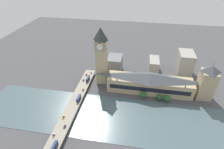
{
  "coord_description": "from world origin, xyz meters",
  "views": [
    {
      "loc": [
        -167.4,
        8.74,
        145.65
      ],
      "look_at": [
        18.36,
        40.72,
        17.22
      ],
      "focal_mm": 28.0,
      "sensor_mm": 36.0,
      "label": 1
    }
  ],
  "objects_px": {
    "parliament_hall": "(149,83)",
    "car_southbound_lead": "(91,73)",
    "car_northbound_tail": "(65,126)",
    "car_southbound_tail": "(86,75)",
    "double_decker_bus_mid": "(79,98)",
    "road_bridge": "(71,109)",
    "car_southbound_mid": "(54,135)",
    "clock_tower": "(101,55)",
    "car_southbound_extra": "(83,80)",
    "double_decker_bus_rear": "(88,79)",
    "victoria_tower": "(207,82)",
    "car_northbound_mid": "(63,117)",
    "car_northbound_lead": "(83,90)",
    "double_decker_bus_lead": "(54,147)"
  },
  "relations": [
    {
      "from": "parliament_hall",
      "to": "car_southbound_lead",
      "type": "bearing_deg",
      "value": 76.38
    },
    {
      "from": "car_northbound_tail",
      "to": "car_southbound_tail",
      "type": "relative_size",
      "value": 1.11
    },
    {
      "from": "parliament_hall",
      "to": "double_decker_bus_mid",
      "type": "distance_m",
      "value": 89.62
    },
    {
      "from": "road_bridge",
      "to": "car_southbound_mid",
      "type": "height_order",
      "value": "car_southbound_mid"
    },
    {
      "from": "clock_tower",
      "to": "car_northbound_tail",
      "type": "height_order",
      "value": "clock_tower"
    },
    {
      "from": "car_southbound_mid",
      "to": "car_southbound_extra",
      "type": "relative_size",
      "value": 0.95
    },
    {
      "from": "double_decker_bus_mid",
      "to": "car_southbound_lead",
      "type": "relative_size",
      "value": 2.31
    },
    {
      "from": "parliament_hall",
      "to": "double_decker_bus_rear",
      "type": "relative_size",
      "value": 9.0
    },
    {
      "from": "parliament_hall",
      "to": "car_northbound_tail",
      "type": "xyz_separation_m",
      "value": [
        -77.2,
        82.31,
        -7.68
      ]
    },
    {
      "from": "victoria_tower",
      "to": "car_southbound_mid",
      "type": "distance_m",
      "value": 178.93
    },
    {
      "from": "road_bridge",
      "to": "car_southbound_mid",
      "type": "xyz_separation_m",
      "value": [
        -36.38,
        3.63,
        1.59
      ]
    },
    {
      "from": "parliament_hall",
      "to": "car_southbound_mid",
      "type": "distance_m",
      "value": 125.87
    },
    {
      "from": "victoria_tower",
      "to": "car_northbound_mid",
      "type": "distance_m",
      "value": 168.43
    },
    {
      "from": "double_decker_bus_mid",
      "to": "car_southbound_lead",
      "type": "distance_m",
      "value": 56.61
    },
    {
      "from": "road_bridge",
      "to": "car_southbound_mid",
      "type": "bearing_deg",
      "value": 174.31
    },
    {
      "from": "car_northbound_lead",
      "to": "car_southbound_mid",
      "type": "distance_m",
      "value": 70.32
    },
    {
      "from": "car_southbound_extra",
      "to": "car_northbound_mid",
      "type": "bearing_deg",
      "value": 179.45
    },
    {
      "from": "car_southbound_lead",
      "to": "victoria_tower",
      "type": "bearing_deg",
      "value": -97.65
    },
    {
      "from": "car_northbound_mid",
      "to": "car_southbound_extra",
      "type": "height_order",
      "value": "same"
    },
    {
      "from": "double_decker_bus_rear",
      "to": "car_northbound_mid",
      "type": "distance_m",
      "value": 68.97
    },
    {
      "from": "road_bridge",
      "to": "car_southbound_tail",
      "type": "distance_m",
      "value": 66.87
    },
    {
      "from": "victoria_tower",
      "to": "car_northbound_mid",
      "type": "xyz_separation_m",
      "value": [
        -65.99,
        154.05,
        -16.83
      ]
    },
    {
      "from": "double_decker_bus_rear",
      "to": "car_southbound_mid",
      "type": "relative_size",
      "value": 2.71
    },
    {
      "from": "clock_tower",
      "to": "car_southbound_mid",
      "type": "relative_size",
      "value": 17.86
    },
    {
      "from": "car_northbound_mid",
      "to": "car_southbound_extra",
      "type": "relative_size",
      "value": 1.02
    },
    {
      "from": "double_decker_bus_rear",
      "to": "car_southbound_lead",
      "type": "distance_m",
      "value": 17.33
    },
    {
      "from": "car_northbound_mid",
      "to": "double_decker_bus_mid",
      "type": "bearing_deg",
      "value": -13.19
    },
    {
      "from": "parliament_hall",
      "to": "victoria_tower",
      "type": "bearing_deg",
      "value": -89.95
    },
    {
      "from": "road_bridge",
      "to": "car_southbound_extra",
      "type": "xyz_separation_m",
      "value": [
        53.4,
        2.77,
        1.6
      ]
    },
    {
      "from": "car_northbound_mid",
      "to": "car_southbound_tail",
      "type": "distance_m",
      "value": 80.12
    },
    {
      "from": "parliament_hall",
      "to": "car_northbound_tail",
      "type": "relative_size",
      "value": 24.11
    },
    {
      "from": "car_northbound_tail",
      "to": "car_southbound_extra",
      "type": "height_order",
      "value": "car_northbound_tail"
    },
    {
      "from": "double_decker_bus_rear",
      "to": "car_northbound_lead",
      "type": "xyz_separation_m",
      "value": [
        -21.71,
        -0.0,
        -1.95
      ]
    },
    {
      "from": "car_northbound_mid",
      "to": "car_southbound_tail",
      "type": "xyz_separation_m",
      "value": [
        80.11,
        -0.8,
        -0.03
      ]
    },
    {
      "from": "double_decker_bus_rear",
      "to": "victoria_tower",
      "type": "bearing_deg",
      "value": -91.03
    },
    {
      "from": "double_decker_bus_mid",
      "to": "road_bridge",
      "type": "bearing_deg",
      "value": 167.78
    },
    {
      "from": "double_decker_bus_mid",
      "to": "car_southbound_lead",
      "type": "bearing_deg",
      "value": 0.59
    },
    {
      "from": "double_decker_bus_lead",
      "to": "car_southbound_tail",
      "type": "bearing_deg",
      "value": 2.79
    },
    {
      "from": "victoria_tower",
      "to": "road_bridge",
      "type": "xyz_separation_m",
      "value": [
        -52.68,
        150.65,
        -18.43
      ]
    },
    {
      "from": "victoria_tower",
      "to": "double_decker_bus_mid",
      "type": "relative_size",
      "value": 4.46
    },
    {
      "from": "car_northbound_lead",
      "to": "car_southbound_mid",
      "type": "height_order",
      "value": "car_northbound_lead"
    },
    {
      "from": "double_decker_bus_lead",
      "to": "double_decker_bus_rear",
      "type": "bearing_deg",
      "value": -0.04
    },
    {
      "from": "parliament_hall",
      "to": "car_southbound_tail",
      "type": "relative_size",
      "value": 26.73
    },
    {
      "from": "double_decker_bus_rear",
      "to": "car_northbound_tail",
      "type": "height_order",
      "value": "double_decker_bus_rear"
    },
    {
      "from": "car_southbound_extra",
      "to": "car_southbound_tail",
      "type": "bearing_deg",
      "value": -0.7
    },
    {
      "from": "car_southbound_lead",
      "to": "car_southbound_mid",
      "type": "relative_size",
      "value": 1.09
    },
    {
      "from": "double_decker_bus_lead",
      "to": "parliament_hall",
      "type": "bearing_deg",
      "value": -38.93
    },
    {
      "from": "car_northbound_lead",
      "to": "car_southbound_extra",
      "type": "distance_m",
      "value": 20.64
    },
    {
      "from": "double_decker_bus_mid",
      "to": "car_southbound_tail",
      "type": "distance_m",
      "value": 51.24
    },
    {
      "from": "car_northbound_mid",
      "to": "car_southbound_mid",
      "type": "bearing_deg",
      "value": 179.44
    }
  ]
}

